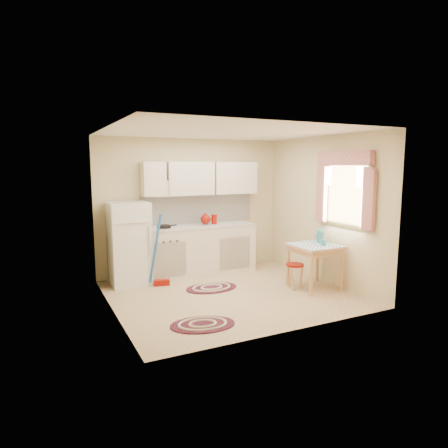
{
  "coord_description": "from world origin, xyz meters",
  "views": [
    {
      "loc": [
        -2.75,
        -5.4,
        2.0
      ],
      "look_at": [
        0.01,
        0.25,
        1.08
      ],
      "focal_mm": 32.0,
      "sensor_mm": 36.0,
      "label": 1
    }
  ],
  "objects_px": {
    "fridge": "(129,243)",
    "stool": "(295,276)",
    "table": "(314,267)",
    "base_cabinets": "(195,251)"
  },
  "relations": [
    {
      "from": "table",
      "to": "stool",
      "type": "relative_size",
      "value": 1.71
    },
    {
      "from": "fridge",
      "to": "stool",
      "type": "bearing_deg",
      "value": -32.27
    },
    {
      "from": "fridge",
      "to": "stool",
      "type": "height_order",
      "value": "fridge"
    },
    {
      "from": "base_cabinets",
      "to": "stool",
      "type": "xyz_separation_m",
      "value": [
        1.13,
        -1.53,
        -0.23
      ]
    },
    {
      "from": "table",
      "to": "stool",
      "type": "distance_m",
      "value": 0.37
    },
    {
      "from": "table",
      "to": "stool",
      "type": "xyz_separation_m",
      "value": [
        -0.32,
        0.1,
        -0.15
      ]
    },
    {
      "from": "base_cabinets",
      "to": "table",
      "type": "distance_m",
      "value": 2.19
    },
    {
      "from": "base_cabinets",
      "to": "table",
      "type": "height_order",
      "value": "base_cabinets"
    },
    {
      "from": "fridge",
      "to": "table",
      "type": "relative_size",
      "value": 1.94
    },
    {
      "from": "fridge",
      "to": "stool",
      "type": "relative_size",
      "value": 3.33
    }
  ]
}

